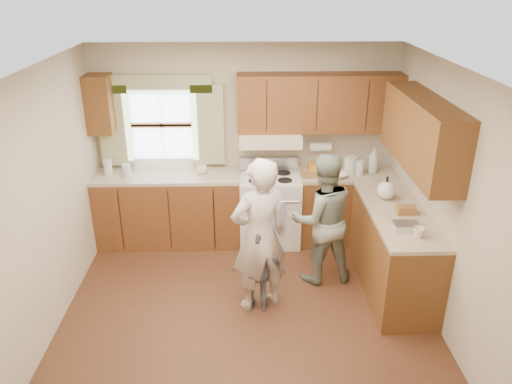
{
  "coord_description": "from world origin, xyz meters",
  "views": [
    {
      "loc": [
        -0.02,
        -4.36,
        3.26
      ],
      "look_at": [
        0.1,
        0.4,
        1.15
      ],
      "focal_mm": 35.0,
      "sensor_mm": 36.0,
      "label": 1
    }
  ],
  "objects_px": {
    "stove": "(270,208)",
    "woman_right": "(322,219)",
    "woman_left": "(259,236)",
    "child": "(259,271)"
  },
  "relations": [
    {
      "from": "woman_right",
      "to": "child",
      "type": "xyz_separation_m",
      "value": [
        -0.72,
        -0.56,
        -0.3
      ]
    },
    {
      "from": "stove",
      "to": "woman_left",
      "type": "relative_size",
      "value": 0.64
    },
    {
      "from": "child",
      "to": "woman_left",
      "type": "bearing_deg",
      "value": -90.7
    },
    {
      "from": "woman_left",
      "to": "child",
      "type": "relative_size",
      "value": 1.8
    },
    {
      "from": "stove",
      "to": "woman_right",
      "type": "bearing_deg",
      "value": -59.72
    },
    {
      "from": "stove",
      "to": "woman_left",
      "type": "distance_m",
      "value": 1.47
    },
    {
      "from": "stove",
      "to": "woman_left",
      "type": "bearing_deg",
      "value": -97.08
    },
    {
      "from": "stove",
      "to": "woman_right",
      "type": "xyz_separation_m",
      "value": [
        0.53,
        -0.91,
        0.3
      ]
    },
    {
      "from": "woman_left",
      "to": "woman_right",
      "type": "xyz_separation_m",
      "value": [
        0.71,
        0.5,
        -0.07
      ]
    },
    {
      "from": "woman_left",
      "to": "woman_right",
      "type": "relative_size",
      "value": 1.09
    }
  ]
}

